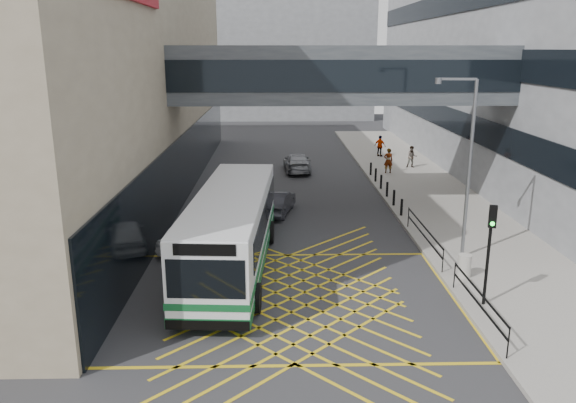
{
  "coord_description": "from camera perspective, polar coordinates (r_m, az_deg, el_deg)",
  "views": [
    {
      "loc": [
        -0.53,
        -18.84,
        8.82
      ],
      "look_at": [
        0.0,
        4.0,
        2.6
      ],
      "focal_mm": 35.0,
      "sensor_mm": 36.0,
      "label": 1
    }
  ],
  "objects": [
    {
      "name": "pavement",
      "position": [
        36.23,
        13.97,
        0.81
      ],
      "size": [
        6.0,
        54.0,
        0.16
      ],
      "primitive_type": "cube",
      "color": "gray",
      "rests_on": "ground"
    },
    {
      "name": "car_silver",
      "position": [
        41.78,
        0.92,
        4.03
      ],
      "size": [
        2.12,
        4.62,
        1.41
      ],
      "primitive_type": "imported",
      "rotation": [
        0.0,
        0.0,
        3.19
      ],
      "color": "gray",
      "rests_on": "ground"
    },
    {
      "name": "litter_bin",
      "position": [
        23.19,
        17.49,
        -6.24
      ],
      "size": [
        0.52,
        0.52,
        0.9
      ],
      "primitive_type": "cylinder",
      "color": "#ADA89E",
      "rests_on": "pavement"
    },
    {
      "name": "car_dark",
      "position": [
        30.95,
        -1.12,
        -0.08
      ],
      "size": [
        2.49,
        4.38,
        1.29
      ],
      "primitive_type": "imported",
      "rotation": [
        0.0,
        0.0,
        2.92
      ],
      "color": "black",
      "rests_on": "ground"
    },
    {
      "name": "bollards",
      "position": [
        35.48,
        9.73,
        1.63
      ],
      "size": [
        0.14,
        10.14,
        0.9
      ],
      "color": "black",
      "rests_on": "pavement"
    },
    {
      "name": "bus",
      "position": [
        22.98,
        -5.7,
        -2.73
      ],
      "size": [
        3.46,
        11.89,
        3.29
      ],
      "rotation": [
        0.0,
        0.0,
        -0.06
      ],
      "color": "silver",
      "rests_on": "ground"
    },
    {
      "name": "skybridge",
      "position": [
        31.07,
        5.33,
        12.73
      ],
      "size": [
        20.0,
        4.1,
        3.0
      ],
      "color": "#42474C",
      "rests_on": "ground"
    },
    {
      "name": "pedestrian_b",
      "position": [
        43.36,
        12.48,
        4.44
      ],
      "size": [
        0.83,
        0.52,
        1.62
      ],
      "primitive_type": "imported",
      "rotation": [
        0.0,
        0.0,
        -0.08
      ],
      "color": "gray",
      "rests_on": "pavement"
    },
    {
      "name": "ground",
      "position": [
        20.81,
        0.26,
        -9.85
      ],
      "size": [
        120.0,
        120.0,
        0.0
      ],
      "primitive_type": "plane",
      "color": "#333335"
    },
    {
      "name": "box_junction",
      "position": [
        20.81,
        0.26,
        -9.84
      ],
      "size": [
        12.0,
        9.0,
        0.01
      ],
      "color": "gold",
      "rests_on": "ground"
    },
    {
      "name": "traffic_light",
      "position": [
        20.25,
        19.83,
        -3.78
      ],
      "size": [
        0.29,
        0.44,
        3.66
      ],
      "rotation": [
        0.0,
        0.0,
        -0.25
      ],
      "color": "black",
      "rests_on": "pavement"
    },
    {
      "name": "car_white",
      "position": [
        26.02,
        -10.05,
        -3.26
      ],
      "size": [
        2.98,
        4.56,
        1.35
      ],
      "primitive_type": "imported",
      "rotation": [
        0.0,
        0.0,
        2.82
      ],
      "color": "white",
      "rests_on": "ground"
    },
    {
      "name": "pedestrian_a",
      "position": [
        41.1,
        10.15,
        4.1
      ],
      "size": [
        0.71,
        0.51,
        1.79
      ],
      "primitive_type": "imported",
      "rotation": [
        0.0,
        0.0,
        3.14
      ],
      "color": "gray",
      "rests_on": "pavement"
    },
    {
      "name": "pedestrian_c",
      "position": [
        47.45,
        9.34,
        5.58
      ],
      "size": [
        1.1,
        1.03,
        1.74
      ],
      "primitive_type": "imported",
      "rotation": [
        0.0,
        0.0,
        2.45
      ],
      "color": "gray",
      "rests_on": "pavement"
    },
    {
      "name": "building_far",
      "position": [
        78.85,
        -2.48,
        15.35
      ],
      "size": [
        28.0,
        16.0,
        18.0
      ],
      "primitive_type": "cube",
      "color": "gray",
      "rests_on": "ground"
    },
    {
      "name": "street_lamp",
      "position": [
        24.32,
        17.62,
        4.19
      ],
      "size": [
        1.72,
        0.42,
        7.55
      ],
      "rotation": [
        0.0,
        0.0,
        -0.13
      ],
      "color": "slate",
      "rests_on": "pavement"
    },
    {
      "name": "kerb_railings",
      "position": [
        23.08,
        15.65,
        -5.49
      ],
      "size": [
        0.05,
        12.54,
        1.0
      ],
      "color": "black",
      "rests_on": "pavement"
    }
  ]
}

